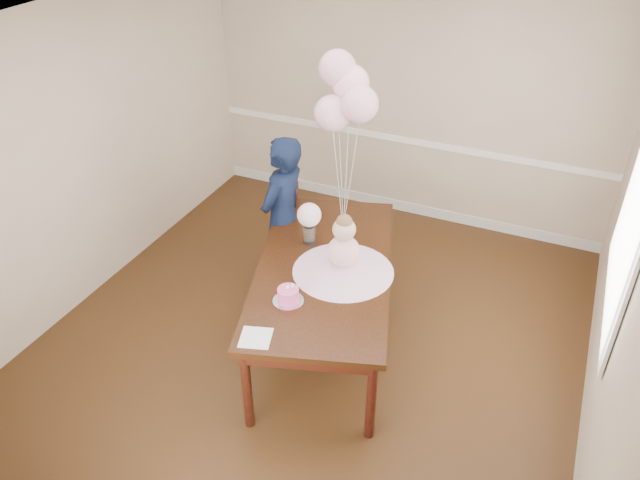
# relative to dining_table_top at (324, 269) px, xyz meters

# --- Properties ---
(floor) EXTENTS (4.50, 5.00, 0.00)m
(floor) POSITION_rel_dining_table_top_xyz_m (-0.09, -0.05, -0.78)
(floor) COLOR black
(floor) RESTS_ON ground
(ceiling) EXTENTS (4.50, 5.00, 0.02)m
(ceiling) POSITION_rel_dining_table_top_xyz_m (-0.09, -0.05, 1.92)
(ceiling) COLOR white
(ceiling) RESTS_ON wall_back
(wall_back) EXTENTS (4.50, 0.02, 2.70)m
(wall_back) POSITION_rel_dining_table_top_xyz_m (-0.09, 2.45, 0.57)
(wall_back) COLOR tan
(wall_back) RESTS_ON floor
(wall_front) EXTENTS (4.50, 0.02, 2.70)m
(wall_front) POSITION_rel_dining_table_top_xyz_m (-0.09, -2.55, 0.57)
(wall_front) COLOR tan
(wall_front) RESTS_ON floor
(wall_left) EXTENTS (0.02, 5.00, 2.70)m
(wall_left) POSITION_rel_dining_table_top_xyz_m (-2.34, -0.05, 0.57)
(wall_left) COLOR tan
(wall_left) RESTS_ON floor
(wall_right) EXTENTS (0.02, 5.00, 2.70)m
(wall_right) POSITION_rel_dining_table_top_xyz_m (2.16, -0.05, 0.57)
(wall_right) COLOR tan
(wall_right) RESTS_ON floor
(chair_rail_trim) EXTENTS (4.50, 0.02, 0.07)m
(chair_rail_trim) POSITION_rel_dining_table_top_xyz_m (-0.09, 2.44, 0.12)
(chair_rail_trim) COLOR white
(chair_rail_trim) RESTS_ON wall_back
(baseboard_trim) EXTENTS (4.50, 0.02, 0.12)m
(baseboard_trim) POSITION_rel_dining_table_top_xyz_m (-0.09, 2.44, -0.72)
(baseboard_trim) COLOR silver
(baseboard_trim) RESTS_ON floor
(window_frame) EXTENTS (0.02, 1.66, 1.56)m
(window_frame) POSITION_rel_dining_table_top_xyz_m (2.14, 0.45, 0.77)
(window_frame) COLOR white
(window_frame) RESTS_ON wall_right
(window_blinds) EXTENTS (0.01, 1.50, 1.40)m
(window_blinds) POSITION_rel_dining_table_top_xyz_m (2.12, 0.45, 0.77)
(window_blinds) COLOR white
(window_blinds) RESTS_ON wall_right
(dining_table_top) EXTENTS (1.67, 2.38, 0.05)m
(dining_table_top) POSITION_rel_dining_table_top_xyz_m (0.00, 0.00, 0.00)
(dining_table_top) COLOR black
(dining_table_top) RESTS_ON table_leg_fl
(table_apron) EXTENTS (1.53, 2.24, 0.11)m
(table_apron) POSITION_rel_dining_table_top_xyz_m (0.00, 0.00, -0.08)
(table_apron) COLOR black
(table_apron) RESTS_ON table_leg_fl
(table_leg_fl) EXTENTS (0.09, 0.09, 0.75)m
(table_leg_fl) POSITION_rel_dining_table_top_xyz_m (-0.14, -1.08, -0.40)
(table_leg_fl) COLOR black
(table_leg_fl) RESTS_ON floor
(table_leg_fr) EXTENTS (0.09, 0.09, 0.75)m
(table_leg_fr) POSITION_rel_dining_table_top_xyz_m (0.73, -0.81, -0.40)
(table_leg_fr) COLOR black
(table_leg_fr) RESTS_ON floor
(table_leg_bl) EXTENTS (0.09, 0.09, 0.75)m
(table_leg_bl) POSITION_rel_dining_table_top_xyz_m (-0.73, 0.81, -0.40)
(table_leg_bl) COLOR black
(table_leg_bl) RESTS_ON floor
(table_leg_br) EXTENTS (0.09, 0.09, 0.75)m
(table_leg_br) POSITION_rel_dining_table_top_xyz_m (0.14, 1.08, -0.40)
(table_leg_br) COLOR black
(table_leg_br) RESTS_ON floor
(baby_skirt) EXTENTS (1.03, 1.03, 0.11)m
(baby_skirt) POSITION_rel_dining_table_top_xyz_m (0.17, -0.00, 0.08)
(baby_skirt) COLOR #ECAED5
(baby_skirt) RESTS_ON dining_table_top
(baby_torso) EXTENTS (0.26, 0.26, 0.26)m
(baby_torso) POSITION_rel_dining_table_top_xyz_m (0.17, -0.00, 0.22)
(baby_torso) COLOR #F79CCE
(baby_torso) RESTS_ON baby_skirt
(baby_head) EXTENTS (0.18, 0.18, 0.18)m
(baby_head) POSITION_rel_dining_table_top_xyz_m (0.17, -0.00, 0.43)
(baby_head) COLOR #D7A794
(baby_head) RESTS_ON baby_torso
(baby_hair) EXTENTS (0.13, 0.13, 0.13)m
(baby_hair) POSITION_rel_dining_table_top_xyz_m (0.17, -0.00, 0.49)
(baby_hair) COLOR brown
(baby_hair) RESTS_ON baby_head
(cake_platter) EXTENTS (0.30, 0.30, 0.01)m
(cake_platter) POSITION_rel_dining_table_top_xyz_m (-0.06, -0.53, 0.03)
(cake_platter) COLOR silver
(cake_platter) RESTS_ON dining_table_top
(birthday_cake) EXTENTS (0.20, 0.20, 0.11)m
(birthday_cake) POSITION_rel_dining_table_top_xyz_m (-0.06, -0.53, 0.09)
(birthday_cake) COLOR #FF509E
(birthday_cake) RESTS_ON cake_platter
(cake_flower_a) EXTENTS (0.03, 0.03, 0.03)m
(cake_flower_a) POSITION_rel_dining_table_top_xyz_m (-0.06, -0.53, 0.16)
(cake_flower_a) COLOR white
(cake_flower_a) RESTS_ON birthday_cake
(cake_flower_b) EXTENTS (0.03, 0.03, 0.03)m
(cake_flower_b) POSITION_rel_dining_table_top_xyz_m (-0.04, -0.50, 0.16)
(cake_flower_b) COLOR silver
(cake_flower_b) RESTS_ON birthday_cake
(rose_vase_near) EXTENTS (0.13, 0.13, 0.17)m
(rose_vase_near) POSITION_rel_dining_table_top_xyz_m (-0.25, 0.26, 0.11)
(rose_vase_near) COLOR white
(rose_vase_near) RESTS_ON dining_table_top
(roses_near) EXTENTS (0.20, 0.20, 0.20)m
(roses_near) POSITION_rel_dining_table_top_xyz_m (-0.25, 0.26, 0.31)
(roses_near) COLOR #FFD5DD
(roses_near) RESTS_ON rose_vase_near
(napkin) EXTENTS (0.27, 0.27, 0.01)m
(napkin) POSITION_rel_dining_table_top_xyz_m (-0.09, -0.99, 0.03)
(napkin) COLOR white
(napkin) RESTS_ON dining_table_top
(balloon_weight) EXTENTS (0.05, 0.05, 0.02)m
(balloon_weight) POSITION_rel_dining_table_top_xyz_m (-0.07, 0.60, 0.04)
(balloon_weight) COLOR silver
(balloon_weight) RESTS_ON dining_table_top
(balloon_a) EXTENTS (0.30, 0.30, 0.30)m
(balloon_a) POSITION_rel_dining_table_top_xyz_m (-0.18, 0.57, 1.11)
(balloon_a) COLOR #EDA8BD
(balloon_a) RESTS_ON balloon_ribbon_a
(balloon_b) EXTENTS (0.30, 0.30, 0.30)m
(balloon_b) POSITION_rel_dining_table_top_xyz_m (0.05, 0.58, 1.21)
(balloon_b) COLOR #E8A4B8
(balloon_b) RESTS_ON balloon_ribbon_b
(balloon_c) EXTENTS (0.30, 0.30, 0.30)m
(balloon_c) POSITION_rel_dining_table_top_xyz_m (-0.08, 0.71, 1.32)
(balloon_c) COLOR #FFB4C9
(balloon_c) RESTS_ON balloon_ribbon_c
(balloon_d) EXTENTS (0.30, 0.30, 0.30)m
(balloon_d) POSITION_rel_dining_table_top_xyz_m (-0.19, 0.70, 1.43)
(balloon_d) COLOR #E19FB1
(balloon_d) RESTS_ON balloon_ribbon_d
(balloon_ribbon_a) EXTENTS (0.10, 0.03, 0.90)m
(balloon_ribbon_a) POSITION_rel_dining_table_top_xyz_m (-0.12, 0.58, 0.49)
(balloon_ribbon_a) COLOR white
(balloon_ribbon_a) RESTS_ON balloon_weight
(balloon_ribbon_b) EXTENTS (0.12, 0.02, 1.01)m
(balloon_ribbon_b) POSITION_rel_dining_table_top_xyz_m (-0.01, 0.59, 0.54)
(balloon_ribbon_b) COLOR white
(balloon_ribbon_b) RESTS_ON balloon_weight
(balloon_ribbon_c) EXTENTS (0.02, 0.10, 1.12)m
(balloon_ribbon_c) POSITION_rel_dining_table_top_xyz_m (-0.08, 0.65, 0.60)
(balloon_ribbon_c) COLOR silver
(balloon_ribbon_c) RESTS_ON balloon_weight
(balloon_ribbon_d) EXTENTS (0.12, 0.08, 1.22)m
(balloon_ribbon_d) POSITION_rel_dining_table_top_xyz_m (-0.13, 0.65, 0.65)
(balloon_ribbon_d) COLOR silver
(balloon_ribbon_d) RESTS_ON balloon_weight
(dining_chair_seat) EXTENTS (0.50, 0.50, 0.05)m
(dining_chair_seat) POSITION_rel_dining_table_top_xyz_m (-0.47, 0.80, -0.35)
(dining_chair_seat) COLOR black
(dining_chair_seat) RESTS_ON chair_leg_fl
(chair_leg_fl) EXTENTS (0.05, 0.05, 0.42)m
(chair_leg_fl) POSITION_rel_dining_table_top_xyz_m (-0.61, 0.60, -0.57)
(chair_leg_fl) COLOR #3E2410
(chair_leg_fl) RESTS_ON floor
(chair_leg_fr) EXTENTS (0.05, 0.05, 0.42)m
(chair_leg_fr) POSITION_rel_dining_table_top_xyz_m (-0.27, 0.66, -0.57)
(chair_leg_fr) COLOR black
(chair_leg_fr) RESTS_ON floor
(chair_leg_bl) EXTENTS (0.05, 0.05, 0.42)m
(chair_leg_bl) POSITION_rel_dining_table_top_xyz_m (-0.68, 0.94, -0.57)
(chair_leg_bl) COLOR #36150E
(chair_leg_bl) RESTS_ON floor
(chair_leg_br) EXTENTS (0.05, 0.05, 0.42)m
(chair_leg_br) POSITION_rel_dining_table_top_xyz_m (-0.33, 1.01, -0.57)
(chair_leg_br) COLOR #35130E
(chair_leg_br) RESTS_ON floor
(chair_back_post_l) EXTENTS (0.05, 0.05, 0.54)m
(chair_back_post_l) POSITION_rel_dining_table_top_xyz_m (-0.63, 0.59, -0.07)
(chair_back_post_l) COLOR #34190E
(chair_back_post_l) RESTS_ON dining_chair_seat
(chair_back_post_r) EXTENTS (0.05, 0.05, 0.54)m
(chair_back_post_r) POSITION_rel_dining_table_top_xyz_m (-0.69, 0.93, -0.07)
(chair_back_post_r) COLOR #36180E
(chair_back_post_r) RESTS_ON dining_chair_seat
(chair_slat_low) EXTENTS (0.10, 0.39, 0.05)m
(chair_slat_low) POSITION_rel_dining_table_top_xyz_m (-0.66, 0.76, -0.18)
(chair_slat_low) COLOR #3A140F
(chair_slat_low) RESTS_ON dining_chair_seat
(chair_slat_mid) EXTENTS (0.10, 0.39, 0.05)m
(chair_slat_mid) POSITION_rel_dining_table_top_xyz_m (-0.66, 0.76, -0.03)
(chair_slat_mid) COLOR #351F0E
(chair_slat_mid) RESTS_ON dining_chair_seat
(chair_slat_top) EXTENTS (0.10, 0.39, 0.05)m
(chair_slat_top) POSITION_rel_dining_table_top_xyz_m (-0.66, 0.76, 0.13)
(chair_slat_top) COLOR black
(chair_slat_top) RESTS_ON dining_chair_seat
(woman) EXTENTS (0.45, 0.62, 1.61)m
(woman) POSITION_rel_dining_table_top_xyz_m (-0.64, 0.53, 0.02)
(woman) COLOR black
(woman) RESTS_ON floor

